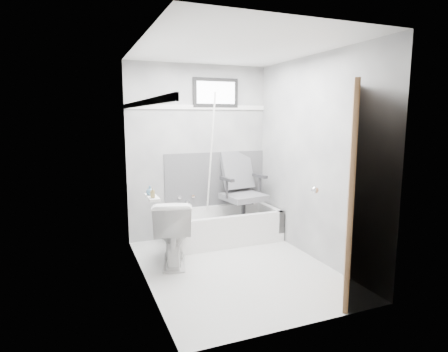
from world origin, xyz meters
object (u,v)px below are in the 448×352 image
office_chair (244,191)px  soap_bottle_a (153,192)px  soap_bottle_b (150,190)px  door (397,197)px  toilet (173,232)px  bathtub (224,226)px

office_chair → soap_bottle_a: 1.87m
soap_bottle_b → door: bearing=-33.9°
toilet → soap_bottle_b: 0.77m
door → soap_bottle_a: door is taller
bathtub → soap_bottle_b: 1.67m
office_chair → door: bearing=-88.3°
bathtub → soap_bottle_a: size_ratio=15.58×
bathtub → soap_bottle_b: size_ratio=15.06×
office_chair → bathtub: bearing=177.4°
toilet → soap_bottle_a: 0.85m
office_chair → door: size_ratio=0.54×
toilet → door: 2.40m
toilet → door: (1.60, -1.68, 0.62)m
toilet → soap_bottle_a: bearing=73.5°
bathtub → soap_bottle_b: (-1.17, -0.92, 0.75)m
bathtub → door: 2.46m
door → soap_bottle_a: size_ratio=20.77×
toilet → soap_bottle_b: soap_bottle_b is taller
toilet → bathtub: bearing=-133.1°
toilet → soap_bottle_a: soap_bottle_a is taller
office_chair → soap_bottle_a: (-1.48, -1.10, 0.30)m
door → office_chair: bearing=101.0°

